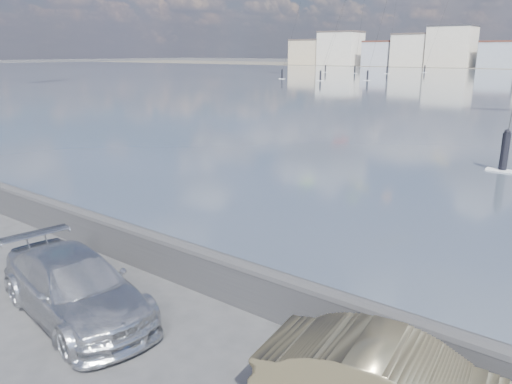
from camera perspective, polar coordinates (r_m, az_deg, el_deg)
ground at (r=10.82m, az=-18.10°, el=-15.03°), size 700.00×700.00×0.00m
seawall at (r=12.05m, az=-7.65°, el=-7.96°), size 400.00×0.36×1.08m
car_silver at (r=11.25m, az=-19.96°, el=-10.13°), size 4.86×2.62×1.34m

